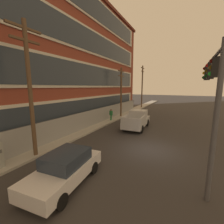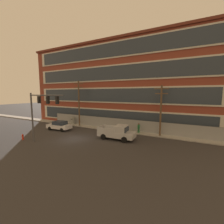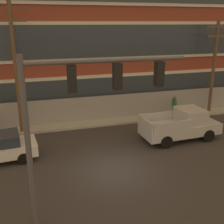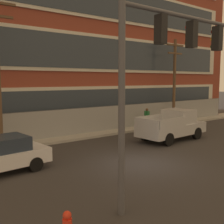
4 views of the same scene
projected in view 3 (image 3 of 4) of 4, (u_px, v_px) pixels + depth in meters
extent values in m
plane|color=#333030|center=(113.00, 170.00, 14.63)|extent=(160.00, 160.00, 0.00)
cube|color=#9E9B93|center=(86.00, 123.00, 21.17)|extent=(80.00, 1.90, 0.16)
cube|color=brown|center=(83.00, 17.00, 24.29)|extent=(37.61, 9.40, 15.47)
cube|color=beige|center=(97.00, 93.00, 21.67)|extent=(34.60, 0.10, 2.79)
cube|color=#2D3844|center=(97.00, 93.00, 21.61)|extent=(33.10, 0.06, 2.32)
cube|color=beige|center=(96.00, 41.00, 20.48)|extent=(34.60, 0.10, 2.79)
cube|color=#2D3844|center=(97.00, 41.00, 20.43)|extent=(33.10, 0.06, 2.32)
cube|color=gray|center=(130.00, 106.00, 22.23)|extent=(30.56, 0.04, 1.99)
cylinder|color=#4C4C51|center=(130.00, 94.00, 21.92)|extent=(30.56, 0.05, 0.05)
cylinder|color=#4C4C51|center=(29.00, 150.00, 9.50)|extent=(0.20, 0.20, 6.41)
cylinder|color=#4C4C51|center=(109.00, 61.00, 9.39)|extent=(5.66, 0.14, 0.14)
cube|color=black|center=(72.00, 79.00, 9.21)|extent=(0.28, 0.32, 0.90)
cylinder|color=#4B0807|center=(71.00, 70.00, 9.29)|extent=(0.04, 0.18, 0.18)
cylinder|color=#503E08|center=(71.00, 78.00, 9.38)|extent=(0.04, 0.18, 0.18)
cylinder|color=green|center=(71.00, 86.00, 9.46)|extent=(0.04, 0.18, 0.18)
cube|color=black|center=(117.00, 76.00, 9.64)|extent=(0.28, 0.32, 0.90)
cylinder|color=red|center=(116.00, 67.00, 9.72)|extent=(0.04, 0.18, 0.18)
cylinder|color=#503E08|center=(116.00, 75.00, 9.80)|extent=(0.04, 0.18, 0.18)
cylinder|color=#0A4011|center=(116.00, 83.00, 9.89)|extent=(0.04, 0.18, 0.18)
cube|color=black|center=(159.00, 74.00, 10.07)|extent=(0.28, 0.32, 0.90)
cylinder|color=#4B0807|center=(157.00, 66.00, 10.15)|extent=(0.04, 0.18, 0.18)
cylinder|color=gold|center=(157.00, 73.00, 10.23)|extent=(0.04, 0.18, 0.18)
cylinder|color=#0A4011|center=(157.00, 81.00, 10.32)|extent=(0.04, 0.18, 0.18)
cube|color=#B2B5BA|center=(180.00, 128.00, 18.24)|extent=(5.18, 2.26, 0.70)
cube|color=#B2B5BA|center=(190.00, 115.00, 18.22)|extent=(1.61, 1.94, 0.91)
cube|color=#283342|center=(200.00, 114.00, 18.46)|extent=(0.13, 1.67, 0.68)
cube|color=#B2B5BA|center=(158.00, 117.00, 18.55)|extent=(2.55, 0.23, 0.56)
cube|color=#B2B5BA|center=(173.00, 126.00, 16.83)|extent=(2.55, 0.23, 0.56)
cube|color=#B2B5BA|center=(145.00, 124.00, 17.26)|extent=(0.19, 1.96, 0.56)
cylinder|color=black|center=(191.00, 126.00, 19.67)|extent=(0.81, 0.30, 0.80)
cylinder|color=black|center=(208.00, 136.00, 17.98)|extent=(0.81, 0.30, 0.80)
cylinder|color=black|center=(152.00, 131.00, 18.71)|extent=(0.81, 0.30, 0.80)
cylinder|color=black|center=(166.00, 142.00, 17.03)|extent=(0.81, 0.30, 0.80)
cube|color=white|center=(206.00, 119.00, 19.65)|extent=(0.07, 0.24, 0.16)
cube|color=white|center=(220.00, 126.00, 18.37)|extent=(0.07, 0.24, 0.16)
cylinder|color=black|center=(24.00, 158.00, 15.13)|extent=(0.66, 0.26, 0.64)
cylinder|color=black|center=(21.00, 146.00, 16.65)|extent=(0.66, 0.26, 0.64)
cylinder|color=brown|center=(16.00, 71.00, 18.07)|extent=(0.26, 0.26, 8.62)
cube|color=brown|center=(9.00, 8.00, 16.91)|extent=(2.20, 0.14, 0.14)
cube|color=brown|center=(11.00, 21.00, 17.12)|extent=(1.87, 0.14, 0.14)
cylinder|color=brown|center=(213.00, 69.00, 22.46)|extent=(0.26, 0.26, 7.50)
cube|color=brown|center=(218.00, 27.00, 21.46)|extent=(2.07, 0.14, 0.14)
cube|color=brown|center=(217.00, 36.00, 21.68)|extent=(1.76, 0.14, 0.14)
cylinder|color=#236B38|center=(173.00, 112.00, 22.63)|extent=(0.14, 0.14, 0.85)
cylinder|color=#236B38|center=(175.00, 112.00, 22.68)|extent=(0.14, 0.14, 0.85)
cube|color=#236B38|center=(174.00, 103.00, 22.44)|extent=(0.26, 0.41, 0.60)
sphere|color=brown|center=(175.00, 98.00, 22.31)|extent=(0.24, 0.24, 0.24)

